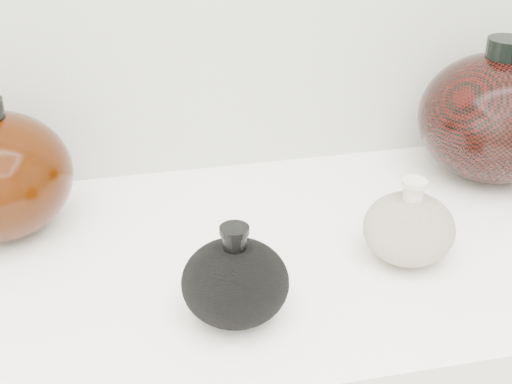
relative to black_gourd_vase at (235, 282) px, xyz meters
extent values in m
cube|color=white|center=(0.04, 0.12, -0.06)|extent=(1.20, 0.50, 0.03)
ellipsoid|color=black|center=(0.00, 0.00, 0.00)|extent=(0.14, 0.14, 0.09)
cylinder|color=black|center=(0.00, 0.00, 0.05)|extent=(0.03, 0.03, 0.03)
cylinder|color=black|center=(0.00, 0.00, 0.07)|extent=(0.04, 0.04, 0.01)
ellipsoid|color=beige|center=(0.23, 0.07, 0.00)|extent=(0.14, 0.14, 0.09)
cylinder|color=beige|center=(0.23, 0.07, 0.05)|extent=(0.03, 0.03, 0.03)
cylinder|color=beige|center=(0.23, 0.07, 0.06)|extent=(0.04, 0.04, 0.01)
ellipsoid|color=black|center=(0.44, 0.26, 0.05)|extent=(0.28, 0.28, 0.19)
cylinder|color=black|center=(0.44, 0.26, 0.15)|extent=(0.07, 0.07, 0.04)
camera|label=1|loc=(-0.12, -0.62, 0.46)|focal=50.00mm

